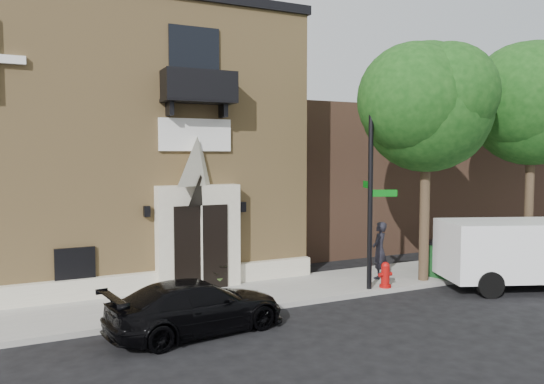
{
  "coord_description": "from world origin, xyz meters",
  "views": [
    {
      "loc": [
        -6.09,
        -12.89,
        4.28
      ],
      "look_at": [
        1.18,
        2.0,
        3.12
      ],
      "focal_mm": 35.0,
      "sensor_mm": 36.0,
      "label": 1
    }
  ],
  "objects_px": {
    "cargo_van": "(532,251)",
    "pedestrian_near": "(379,250)",
    "dumpster": "(452,257)",
    "black_sedan": "(197,306)",
    "fire_hydrant": "(385,275)",
    "street_sign": "(371,196)"
  },
  "relations": [
    {
      "from": "black_sedan",
      "to": "fire_hydrant",
      "type": "height_order",
      "value": "black_sedan"
    },
    {
      "from": "black_sedan",
      "to": "street_sign",
      "type": "height_order",
      "value": "street_sign"
    },
    {
      "from": "fire_hydrant",
      "to": "black_sedan",
      "type": "bearing_deg",
      "value": -170.75
    },
    {
      "from": "black_sedan",
      "to": "fire_hydrant",
      "type": "bearing_deg",
      "value": -89.33
    },
    {
      "from": "street_sign",
      "to": "fire_hydrant",
      "type": "bearing_deg",
      "value": 12.42
    },
    {
      "from": "black_sedan",
      "to": "street_sign",
      "type": "bearing_deg",
      "value": -87.68
    },
    {
      "from": "pedestrian_near",
      "to": "dumpster",
      "type": "bearing_deg",
      "value": 134.02
    },
    {
      "from": "cargo_van",
      "to": "street_sign",
      "type": "relative_size",
      "value": 1.0
    },
    {
      "from": "black_sedan",
      "to": "cargo_van",
      "type": "distance_m",
      "value": 11.02
    },
    {
      "from": "black_sedan",
      "to": "street_sign",
      "type": "relative_size",
      "value": 0.77
    },
    {
      "from": "cargo_van",
      "to": "pedestrian_near",
      "type": "height_order",
      "value": "cargo_van"
    },
    {
      "from": "dumpster",
      "to": "pedestrian_near",
      "type": "distance_m",
      "value": 2.71
    },
    {
      "from": "street_sign",
      "to": "dumpster",
      "type": "height_order",
      "value": "street_sign"
    },
    {
      "from": "dumpster",
      "to": "pedestrian_near",
      "type": "relative_size",
      "value": 1.08
    },
    {
      "from": "street_sign",
      "to": "fire_hydrant",
      "type": "relative_size",
      "value": 7.13
    },
    {
      "from": "black_sedan",
      "to": "street_sign",
      "type": "xyz_separation_m",
      "value": [
        5.93,
        1.14,
        2.4
      ]
    },
    {
      "from": "cargo_van",
      "to": "dumpster",
      "type": "bearing_deg",
      "value": 143.49
    },
    {
      "from": "street_sign",
      "to": "fire_hydrant",
      "type": "distance_m",
      "value": 2.55
    },
    {
      "from": "fire_hydrant",
      "to": "dumpster",
      "type": "distance_m",
      "value": 3.23
    },
    {
      "from": "dumpster",
      "to": "black_sedan",
      "type": "bearing_deg",
      "value": 174.69
    },
    {
      "from": "cargo_van",
      "to": "fire_hydrant",
      "type": "height_order",
      "value": "cargo_van"
    },
    {
      "from": "street_sign",
      "to": "dumpster",
      "type": "xyz_separation_m",
      "value": [
        3.73,
        0.33,
        -2.27
      ]
    }
  ]
}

